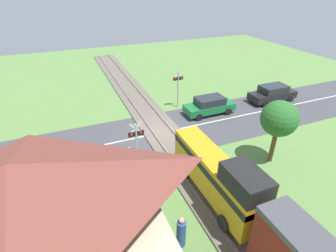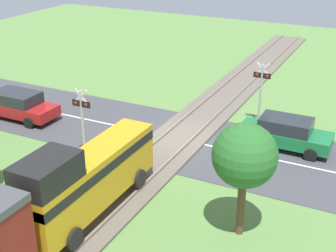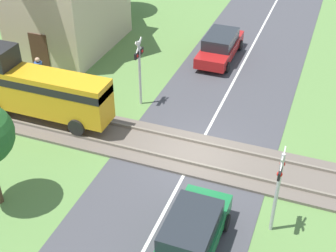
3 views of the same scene
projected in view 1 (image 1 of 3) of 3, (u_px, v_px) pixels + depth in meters
name	position (u px, v px, depth m)	size (l,w,h in m)	color
ground_plane	(162.00, 133.00, 19.81)	(60.00, 60.00, 0.00)	#5B8442
road_surface	(162.00, 133.00, 19.80)	(48.00, 6.40, 0.02)	#424247
track_bed	(162.00, 132.00, 19.77)	(2.80, 48.00, 0.24)	#665B51
train	(260.00, 221.00, 10.32)	(1.58, 13.11, 3.18)	gold
car_near_crossing	(209.00, 105.00, 22.21)	(4.31, 1.82, 1.51)	#197038
car_far_side	(26.00, 164.00, 15.24)	(4.60, 1.86, 1.50)	#A81919
car_behind_queue	(273.00, 93.00, 24.45)	(4.51, 1.85, 1.57)	black
crossing_signal_west_approach	(178.00, 84.00, 22.71)	(0.90, 0.18, 3.39)	#B7B7B7
crossing_signal_east_approach	(137.00, 142.00, 14.77)	(0.90, 0.18, 3.39)	#B7B7B7
pedestrian_by_station	(181.00, 233.00, 11.16)	(0.40, 0.40, 1.63)	#2D4C8E
tree_roadside_hedge	(279.00, 119.00, 15.32)	(2.18, 2.18, 4.13)	brown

